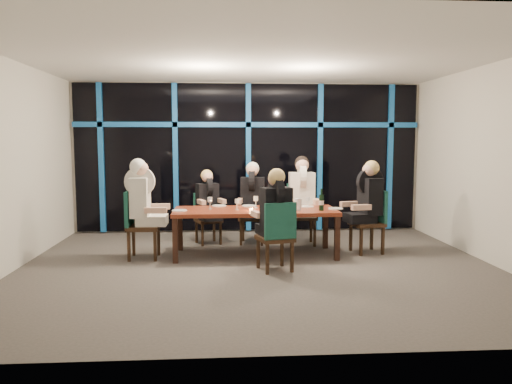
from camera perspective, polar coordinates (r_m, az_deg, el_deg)
room at (r=7.14m, az=0.32°, el=7.30°), size 7.04×7.00×3.02m
window_wall at (r=10.07m, az=-0.83°, el=4.22°), size 6.86×0.43×2.94m
dining_table at (r=8.02m, az=-0.10°, el=-2.47°), size 2.60×1.00×0.75m
chair_far_left at (r=9.04m, az=-5.65°, el=-2.66°), size 0.54×0.54×0.91m
chair_far_mid at (r=9.04m, az=-0.37°, el=-2.30°), size 0.53×0.53×1.00m
chair_far_right at (r=8.99m, az=5.18°, el=-2.10°), size 0.51×0.51×1.07m
chair_end_left at (r=8.02m, az=-13.40°, el=-3.23°), size 0.50×0.50×1.07m
chair_end_right at (r=8.45m, az=13.13°, el=-2.88°), size 0.56×0.56×1.04m
chair_near_mid at (r=7.04m, az=2.44°, el=-4.69°), size 0.57×0.57×1.00m
diner_far_left at (r=8.92m, az=-5.51°, el=-0.43°), size 0.55×0.62×0.88m
diner_far_mid at (r=8.90m, az=-0.42°, el=0.14°), size 0.53×0.66×0.97m
diner_far_right at (r=8.85m, az=5.29°, el=0.53°), size 0.54×0.67×1.05m
diner_end_left at (r=7.95m, az=-12.82°, el=-0.22°), size 0.67×0.53×1.04m
diner_end_right at (r=8.36m, az=12.66°, el=-0.13°), size 0.69×0.56×1.01m
diner_near_mid at (r=7.05m, az=2.20°, el=-1.42°), size 0.58×0.67×0.97m
plate_far_left at (r=8.41m, az=-4.24°, el=-1.57°), size 0.24×0.24×0.01m
plate_far_mid at (r=8.37m, az=-0.77°, el=-1.59°), size 0.24×0.24×0.01m
plate_far_right at (r=8.32m, az=5.82°, el=-1.66°), size 0.24×0.24×0.01m
plate_end_left at (r=7.91m, az=-8.74°, el=-2.10°), size 0.24×0.24×0.01m
plate_end_right at (r=8.14m, az=8.96°, el=-1.87°), size 0.24×0.24×0.01m
plate_near_mid at (r=7.60m, az=0.63°, el=-2.36°), size 0.24×0.24×0.01m
wine_bottle at (r=7.91m, az=7.48°, el=-1.16°), size 0.08×0.08×0.35m
water_pitcher at (r=7.91m, az=4.80°, el=-1.42°), size 0.12×0.10×0.19m
tea_light at (r=7.87m, az=-0.55°, el=-2.01°), size 0.05×0.05×0.03m
wine_glass_a at (r=7.97m, az=-2.20°, el=-1.13°), size 0.07×0.07×0.17m
wine_glass_b at (r=8.14m, az=-0.02°, el=-0.85°), size 0.08×0.08×0.20m
wine_glass_c at (r=7.93m, az=3.45°, el=-1.04°), size 0.07×0.07×0.19m
wine_glass_d at (r=8.06m, az=-5.29°, el=-0.96°), size 0.07×0.07×0.19m
wine_glass_e at (r=8.33m, az=5.96°, el=-0.88°), size 0.06×0.06×0.16m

